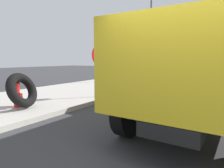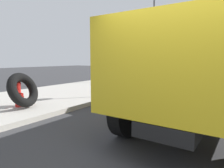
{
  "view_description": "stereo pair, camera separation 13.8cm",
  "coord_description": "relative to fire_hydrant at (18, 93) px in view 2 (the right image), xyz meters",
  "views": [
    {
      "loc": [
        -2.78,
        -0.6,
        1.71
      ],
      "look_at": [
        2.46,
        2.74,
        0.95
      ],
      "focal_mm": 32.17,
      "sensor_mm": 36.0,
      "label": 1
    },
    {
      "loc": [
        -2.7,
        -0.72,
        1.71
      ],
      "look_at": [
        2.46,
        2.74,
        0.95
      ],
      "focal_mm": 32.17,
      "sensor_mm": 36.0,
      "label": 2
    }
  ],
  "objects": [
    {
      "name": "loose_tire",
      "position": [
        0.02,
        -0.28,
        0.11
      ],
      "size": [
        1.31,
        1.0,
        1.18
      ],
      "primitive_type": "torus",
      "rotation": [
        1.17,
        0.0,
        0.28
      ],
      "color": "black",
      "rests_on": "sidewalk_curb"
    },
    {
      "name": "stop_sign",
      "position": [
        2.91,
        -1.11,
        0.99
      ],
      "size": [
        0.76,
        0.08,
        2.11
      ],
      "color": "gray",
      "rests_on": "sidewalk_curb"
    },
    {
      "name": "dump_truck_yellow",
      "position": [
        2.6,
        -5.32,
        0.98
      ],
      "size": [
        7.04,
        2.89,
        3.0
      ],
      "color": "gold",
      "rests_on": "ground"
    },
    {
      "name": "street_light_pole",
      "position": [
        10.47,
        -0.37,
        2.82
      ],
      "size": [
        0.12,
        0.12,
        6.58
      ],
      "primitive_type": "cylinder",
      "color": "#595B5E",
      "rests_on": "sidewalk_curb"
    },
    {
      "name": "fire_hydrant",
      "position": [
        0.0,
        0.0,
        0.0
      ],
      "size": [
        0.23,
        0.52,
        0.89
      ],
      "color": "red",
      "rests_on": "sidewalk_curb"
    }
  ]
}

